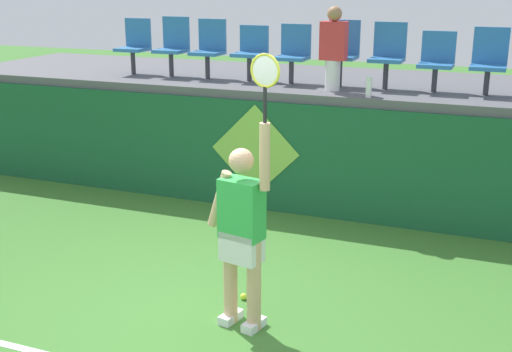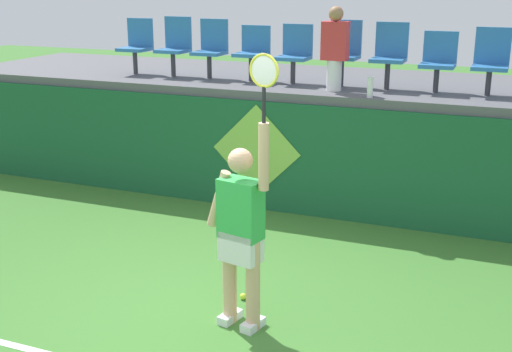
% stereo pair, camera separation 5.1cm
% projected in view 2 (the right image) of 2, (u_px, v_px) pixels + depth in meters
% --- Properties ---
extents(ground_plane, '(40.00, 40.00, 0.00)m').
position_uv_depth(ground_plane, '(184.00, 321.00, 6.21)').
color(ground_plane, '#3D752D').
extents(court_back_wall, '(11.91, 0.20, 1.51)m').
position_uv_depth(court_back_wall, '(298.00, 158.00, 8.90)').
color(court_back_wall, '#195633').
rests_on(court_back_wall, ground_plane).
extents(spectator_platform, '(11.91, 2.88, 0.12)m').
position_uv_depth(spectator_platform, '(329.00, 83.00, 9.89)').
color(spectator_platform, '#56565B').
rests_on(spectator_platform, court_back_wall).
extents(tennis_player, '(0.74, 0.33, 2.51)m').
position_uv_depth(tennis_player, '(241.00, 229.00, 5.88)').
color(tennis_player, white).
rests_on(tennis_player, ground_plane).
extents(tennis_ball, '(0.07, 0.07, 0.07)m').
position_uv_depth(tennis_ball, '(243.00, 296.00, 6.63)').
color(tennis_ball, '#D1E533').
rests_on(tennis_ball, ground_plane).
extents(water_bottle, '(0.08, 0.08, 0.26)m').
position_uv_depth(water_bottle, '(370.00, 87.00, 8.33)').
color(water_bottle, white).
rests_on(water_bottle, spectator_platform).
extents(stadium_chair_0, '(0.44, 0.42, 0.84)m').
position_uv_depth(stadium_chair_0, '(137.00, 44.00, 10.32)').
color(stadium_chair_0, '#38383D').
rests_on(stadium_chair_0, spectator_platform).
extents(stadium_chair_1, '(0.44, 0.42, 0.88)m').
position_uv_depth(stadium_chair_1, '(175.00, 44.00, 10.08)').
color(stadium_chair_1, '#38383D').
rests_on(stadium_chair_1, spectator_platform).
extents(stadium_chair_2, '(0.44, 0.42, 0.86)m').
position_uv_depth(stadium_chair_2, '(211.00, 46.00, 9.86)').
color(stadium_chair_2, '#38383D').
rests_on(stadium_chair_2, spectator_platform).
extents(stadium_chair_3, '(0.44, 0.42, 0.79)m').
position_uv_depth(stadium_chair_3, '(253.00, 50.00, 9.62)').
color(stadium_chair_3, '#38383D').
rests_on(stadium_chair_3, spectator_platform).
extents(stadium_chair_4, '(0.44, 0.42, 0.82)m').
position_uv_depth(stadium_chair_4, '(295.00, 52.00, 9.39)').
color(stadium_chair_4, '#38383D').
rests_on(stadium_chair_4, spectator_platform).
extents(stadium_chair_5, '(0.44, 0.42, 0.89)m').
position_uv_depth(stadium_chair_5, '(344.00, 50.00, 9.13)').
color(stadium_chair_5, '#38383D').
rests_on(stadium_chair_5, spectator_platform).
extents(stadium_chair_6, '(0.44, 0.42, 0.88)m').
position_uv_depth(stadium_chair_6, '(390.00, 53.00, 8.90)').
color(stadium_chair_6, '#38383D').
rests_on(stadium_chair_6, spectator_platform).
extents(stadium_chair_7, '(0.44, 0.42, 0.78)m').
position_uv_depth(stadium_chair_7, '(438.00, 59.00, 8.68)').
color(stadium_chair_7, '#38383D').
rests_on(stadium_chair_7, spectator_platform).
extents(stadium_chair_8, '(0.44, 0.42, 0.85)m').
position_uv_depth(stadium_chair_8, '(491.00, 60.00, 8.45)').
color(stadium_chair_8, '#38383D').
rests_on(stadium_chair_8, spectator_platform).
extents(spectator_0, '(0.34, 0.20, 1.10)m').
position_uv_depth(spectator_0, '(335.00, 47.00, 8.71)').
color(spectator_0, white).
rests_on(spectator_0, spectator_platform).
extents(wall_signage_mount, '(1.27, 0.01, 1.47)m').
position_uv_depth(wall_signage_mount, '(256.00, 209.00, 9.22)').
color(wall_signage_mount, '#195633').
rests_on(wall_signage_mount, ground_plane).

